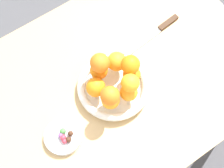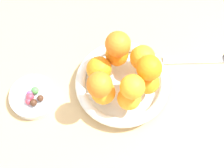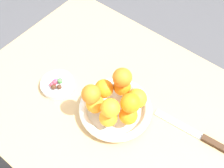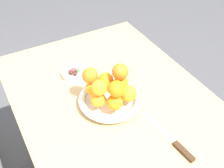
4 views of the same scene
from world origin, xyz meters
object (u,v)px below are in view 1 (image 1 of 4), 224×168
Objects in this scene: fruit_bowl at (114,87)px; orange_0 at (99,71)px; dining_table at (111,92)px; orange_6 at (130,65)px; orange_5 at (117,62)px; candy_ball_1 at (63,131)px; candy_ball_2 at (71,134)px; candy_ball_3 at (61,136)px; knife at (156,32)px; orange_9 at (100,63)px; candy_ball_4 at (64,141)px; orange_8 at (110,96)px; candy_ball_0 at (63,138)px; candy_ball_5 at (68,140)px; candy_dish at (63,137)px; orange_3 at (129,92)px; orange_7 at (130,83)px; orange_2 at (111,100)px; orange_1 at (96,87)px; orange_4 at (132,75)px.

fruit_bowl is 4.11× the size of orange_0.
dining_table is 17.59× the size of orange_6.
orange_5 reaches higher than fruit_bowl.
orange_5 is (-0.07, 0.01, 0.00)m from orange_0.
candy_ball_1 is 0.03m from candy_ball_2.
knife is (-0.50, -0.15, -0.03)m from candy_ball_3.
orange_9 reaches higher than candy_ball_3.
candy_ball_4 is at bearing 67.75° from candy_ball_1.
candy_ball_1 is at bearing 18.43° from orange_5.
orange_9 reaches higher than dining_table.
orange_8 reaches higher than candy_ball_4.
candy_ball_5 is (-0.01, 0.02, -0.00)m from candy_ball_0.
candy_ball_2 reaches higher than candy_dish.
orange_0 is 1.02× the size of orange_3.
orange_7 is at bearing -179.30° from candy_ball_2.
orange_2 is at bearing -177.50° from candy_ball_0.
candy_ball_4 is at bearing 12.06° from orange_6.
orange_1 is 0.19m from candy_ball_0.
orange_9 is at bearing -153.12° from candy_ball_0.
orange_1 is at bearing -160.07° from candy_dish.
orange_5 is 1.04× the size of orange_9.
candy_dish is at bearing -0.22° from orange_2.
candy_ball_4 is at bearing 23.04° from orange_5.
orange_3 is at bearing 107.08° from orange_0.
fruit_bowl is 0.22m from candy_ball_2.
orange_0 is at bearing -72.92° from fruit_bowl.
orange_5 is 0.30m from candy_ball_5.
candy_ball_5 is (-0.00, 0.03, -0.00)m from candy_ball_1.
candy_ball_1 is (0.29, 0.03, -0.10)m from orange_6.
candy_ball_3 is at bearing 26.05° from orange_0.
knife is (-0.50, -0.17, -0.03)m from candy_ball_4.
orange_1 reaches higher than orange_3.
orange_3 is at bearing 45.76° from orange_4.
orange_4 reaches higher than candy_ball_4.
orange_9 is 0.31m from knife.
orange_9 is at bearing -37.67° from orange_6.
knife is at bearing -146.67° from orange_3.
orange_8 is at bearing 71.70° from orange_9.
orange_4 reaches higher than knife.
candy_dish is 1.99× the size of orange_2.
orange_7 is 3.43× the size of candy_ball_2.
orange_5 is 0.31m from candy_ball_0.
candy_ball_5 is (0.21, 0.13, -0.04)m from orange_0.
orange_6 is (-0.12, 0.02, 0.06)m from orange_1.
orange_1 reaches higher than candy_ball_1.
orange_5 is (-0.28, -0.10, 0.06)m from candy_dish.
orange_9 is (0.02, -0.03, 0.22)m from dining_table.
candy_ball_0 is at bearing 61.12° from candy_ball_1.
orange_7 is at bearing 33.14° from knife.
candy_ball_0 reaches higher than dining_table.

